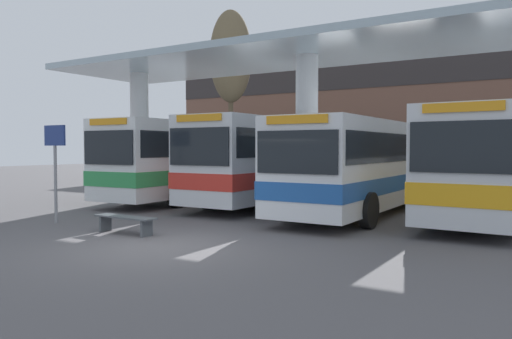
# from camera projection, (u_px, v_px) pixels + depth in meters

# --- Properties ---
(ground_plane) EXTENTS (100.00, 100.00, 0.00)m
(ground_plane) POSITION_uv_depth(u_px,v_px,m) (160.00, 247.00, 11.25)
(ground_plane) COLOR #565456
(townhouse_backdrop) EXTENTS (40.00, 0.58, 8.38)m
(townhouse_backdrop) POSITION_uv_depth(u_px,v_px,m) (427.00, 107.00, 32.46)
(townhouse_backdrop) COLOR brown
(townhouse_backdrop) RESTS_ON ground_plane
(station_canopy) EXTENTS (21.17, 5.66, 5.71)m
(station_canopy) POSITION_uv_depth(u_px,v_px,m) (307.00, 73.00, 17.41)
(station_canopy) COLOR silver
(station_canopy) RESTS_ON ground_plane
(transit_bus_left_bay) EXTENTS (3.04, 11.85, 3.28)m
(transit_bus_left_bay) POSITION_uv_depth(u_px,v_px,m) (207.00, 157.00, 22.23)
(transit_bus_left_bay) COLOR white
(transit_bus_left_bay) RESTS_ON ground_plane
(transit_bus_center_bay) EXTENTS (2.80, 11.26, 3.31)m
(transit_bus_center_bay) POSITION_uv_depth(u_px,v_px,m) (284.00, 157.00, 20.31)
(transit_bus_center_bay) COLOR silver
(transit_bus_center_bay) RESTS_ON ground_plane
(transit_bus_right_bay) EXTENTS (2.77, 10.40, 3.10)m
(transit_bus_right_bay) POSITION_uv_depth(u_px,v_px,m) (365.00, 162.00, 17.09)
(transit_bus_right_bay) COLOR silver
(transit_bus_right_bay) RESTS_ON ground_plane
(transit_bus_far_right_bay) EXTENTS (3.04, 11.92, 3.30)m
(transit_bus_far_right_bay) POSITION_uv_depth(u_px,v_px,m) (499.00, 160.00, 16.28)
(transit_bus_far_right_bay) COLOR silver
(transit_bus_far_right_bay) RESTS_ON ground_plane
(waiting_bench_far_platform) EXTENTS (1.88, 0.44, 0.46)m
(waiting_bench_far_platform) POSITION_uv_depth(u_px,v_px,m) (125.00, 220.00, 12.96)
(waiting_bench_far_platform) COLOR #4C5156
(waiting_bench_far_platform) RESTS_ON ground_plane
(info_sign_platform) EXTENTS (0.90, 0.09, 2.90)m
(info_sign_platform) POSITION_uv_depth(u_px,v_px,m) (55.00, 153.00, 14.72)
(info_sign_platform) COLOR gray
(info_sign_platform) RESTS_ON ground_plane
(poplar_tree_behind_left) EXTENTS (2.48, 2.48, 10.38)m
(poplar_tree_behind_left) POSITION_uv_depth(u_px,v_px,m) (231.00, 58.00, 29.50)
(poplar_tree_behind_left) COLOR brown
(poplar_tree_behind_left) RESTS_ON ground_plane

